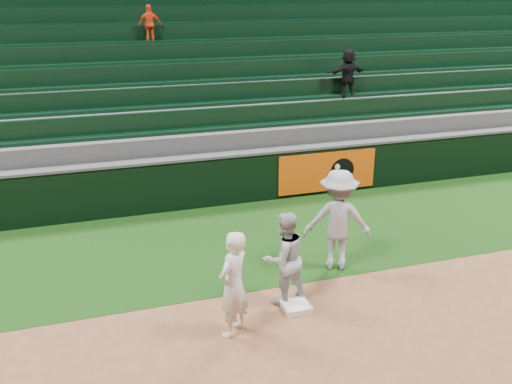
% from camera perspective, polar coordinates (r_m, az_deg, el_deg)
% --- Properties ---
extents(ground, '(70.00, 70.00, 0.00)m').
position_cam_1_polar(ground, '(9.38, 3.06, -12.26)').
color(ground, brown).
rests_on(ground, ground).
extents(foul_grass, '(36.00, 4.20, 0.01)m').
position_cam_1_polar(foul_grass, '(11.88, -2.13, -4.91)').
color(foul_grass, black).
rests_on(foul_grass, ground).
extents(first_base, '(0.43, 0.43, 0.10)m').
position_cam_1_polar(first_base, '(9.54, 4.01, -11.34)').
color(first_base, white).
rests_on(first_base, ground).
extents(first_baseman, '(0.73, 0.70, 1.68)m').
position_cam_1_polar(first_baseman, '(8.53, -2.30, -9.20)').
color(first_baseman, silver).
rests_on(first_baseman, ground).
extents(baserunner, '(0.89, 0.75, 1.60)m').
position_cam_1_polar(baserunner, '(9.39, 2.85, -6.62)').
color(baserunner, '#AAADB5').
rests_on(baserunner, ground).
extents(base_coach, '(1.41, 1.11, 1.90)m').
position_cam_1_polar(base_coach, '(10.54, 8.19, -2.78)').
color(base_coach, '#9C9EA9').
rests_on(base_coach, foul_grass).
extents(field_wall, '(36.00, 0.45, 1.25)m').
position_cam_1_polar(field_wall, '(13.64, -4.61, 1.21)').
color(field_wall, black).
rests_on(field_wall, ground).
extents(stadium_seating, '(36.00, 5.95, 4.85)m').
position_cam_1_polar(stadium_seating, '(16.93, -7.86, 8.52)').
color(stadium_seating, '#3B3B3E').
rests_on(stadium_seating, ground).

